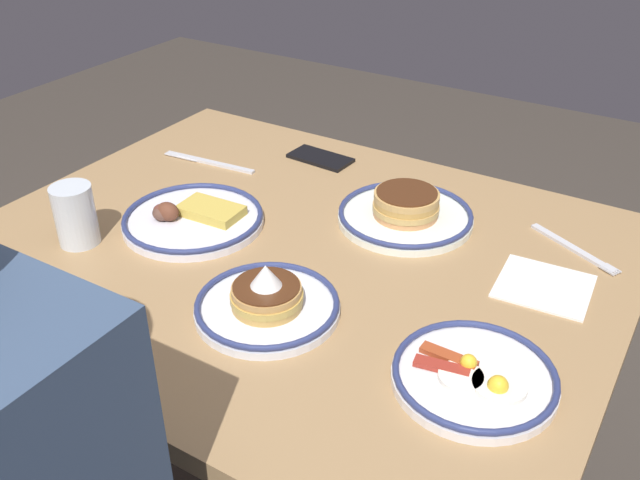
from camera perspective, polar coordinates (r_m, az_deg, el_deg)
dining_table at (r=1.32m, az=-2.31°, el=-3.31°), size 1.16×0.94×0.74m
plate_near_main at (r=1.36m, az=-10.34°, el=1.77°), size 0.27×0.27×0.05m
plate_center_pancakes at (r=1.36m, az=7.00°, el=2.29°), size 0.26×0.26×0.06m
plate_far_companion at (r=1.10m, az=-4.34°, el=-5.09°), size 0.23×0.23×0.09m
plate_far_side at (r=1.00m, az=12.51°, el=-10.83°), size 0.23×0.23×0.04m
drinking_glass at (r=1.34m, az=-19.31°, el=1.72°), size 0.07×0.07×0.11m
cell_phone at (r=1.61m, az=0.03°, el=6.71°), size 0.15×0.08×0.01m
paper_napkin at (r=1.23m, az=17.82°, el=-3.61°), size 0.16×0.15×0.00m
fork_near at (r=1.35m, az=20.02°, el=-0.68°), size 0.18×0.10×0.01m
butter_knife at (r=1.61m, az=-9.08°, el=6.30°), size 0.24×0.04×0.01m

